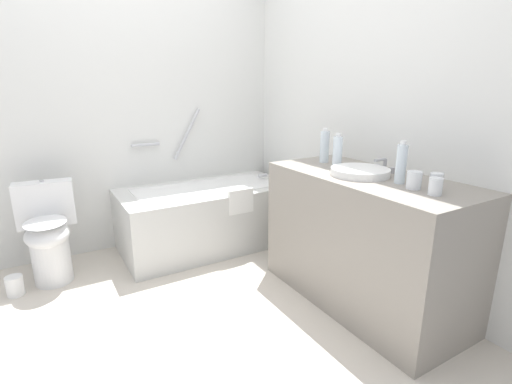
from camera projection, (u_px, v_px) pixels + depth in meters
name	position (u px, v px, depth m)	size (l,w,h in m)	color
ground_plane	(179.00, 323.00, 2.28)	(3.89, 3.89, 0.00)	beige
wall_back_tiled	(113.00, 107.00, 3.12)	(3.29, 0.10, 2.43)	silver
wall_right_mirror	(371.00, 111.00, 2.68)	(0.10, 3.14, 2.43)	silver
bathtub	(207.00, 214.00, 3.33)	(1.47, 0.76, 1.19)	silver
toilet	(48.00, 233.00, 2.70)	(0.40, 0.50, 0.73)	white
vanity_counter	(364.00, 240.00, 2.42)	(0.62, 1.33, 0.85)	gray
sink_basin	(360.00, 172.00, 2.31)	(0.36, 0.36, 0.04)	white
sink_faucet	(384.00, 166.00, 2.40)	(0.11, 0.15, 0.09)	#A2A2A7
water_bottle_0	(401.00, 164.00, 2.09)	(0.06, 0.06, 0.24)	silver
water_bottle_1	(325.00, 146.00, 2.68)	(0.07, 0.07, 0.24)	silver
water_bottle_2	(337.00, 152.00, 2.49)	(0.06, 0.06, 0.23)	silver
drinking_glass_0	(436.00, 186.00, 1.88)	(0.07, 0.07, 0.09)	white
drinking_glass_1	(414.00, 180.00, 2.00)	(0.08, 0.08, 0.09)	white
drinking_glass_2	(436.00, 182.00, 1.96)	(0.06, 0.06, 0.09)	white
toilet_paper_roll	(15.00, 286.00, 2.56)	(0.11, 0.11, 0.14)	white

